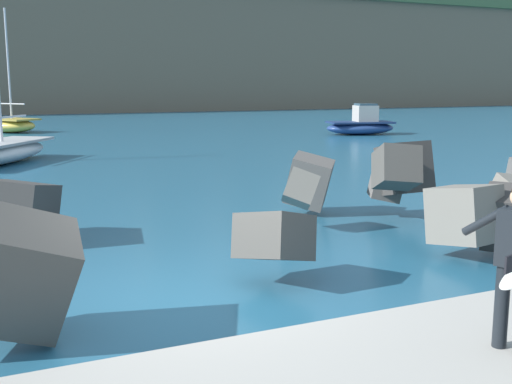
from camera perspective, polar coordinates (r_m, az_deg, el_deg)
name	(u,v)px	position (r m, az deg, el deg)	size (l,w,h in m)	color
ground_plane	(192,304)	(8.79, -5.90, -10.10)	(400.00, 400.00, 0.00)	#235B7A
breakwater_jetty	(274,202)	(11.47, 1.63, -0.92)	(31.31, 6.99, 1.88)	#3D3A38
boat_near_right	(361,125)	(37.65, 9.55, 6.06)	(4.44, 2.94, 1.83)	navy
boat_mid_centre	(9,124)	(41.68, -21.61, 5.78)	(4.05, 4.44, 7.44)	#EAC64C
headland_bluff	(185,54)	(87.91, -6.53, 12.42)	(109.57, 38.89, 13.92)	#756651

